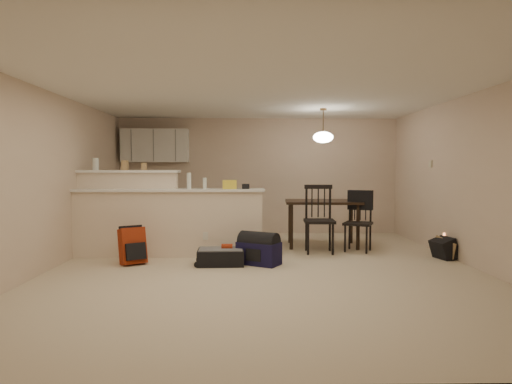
{
  "coord_description": "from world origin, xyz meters",
  "views": [
    {
      "loc": [
        -0.22,
        -6.42,
        1.42
      ],
      "look_at": [
        -0.1,
        0.7,
        1.05
      ],
      "focal_mm": 32.0,
      "sensor_mm": 36.0,
      "label": 1
    }
  ],
  "objects_px": {
    "pendant_lamp": "(323,137)",
    "red_backpack": "(132,246)",
    "dining_chair_far": "(358,222)",
    "suitcase": "(221,257)",
    "navy_duffel": "(259,253)",
    "black_daypack": "(444,249)",
    "dining_chair_near": "(319,219)",
    "dining_table": "(323,206)"
  },
  "relations": [
    {
      "from": "pendant_lamp",
      "to": "red_backpack",
      "type": "xyz_separation_m",
      "value": [
        -3.07,
        -1.5,
        -1.72
      ]
    },
    {
      "from": "dining_chair_far",
      "to": "suitcase",
      "type": "relative_size",
      "value": 1.51
    },
    {
      "from": "navy_duffel",
      "to": "black_daypack",
      "type": "relative_size",
      "value": 1.68
    },
    {
      "from": "suitcase",
      "to": "navy_duffel",
      "type": "bearing_deg",
      "value": 0.98
    },
    {
      "from": "red_backpack",
      "to": "navy_duffel",
      "type": "bearing_deg",
      "value": -34.09
    },
    {
      "from": "red_backpack",
      "to": "black_daypack",
      "type": "height_order",
      "value": "red_backpack"
    },
    {
      "from": "pendant_lamp",
      "to": "suitcase",
      "type": "height_order",
      "value": "pendant_lamp"
    },
    {
      "from": "suitcase",
      "to": "dining_chair_near",
      "type": "bearing_deg",
      "value": 28.46
    },
    {
      "from": "pendant_lamp",
      "to": "red_backpack",
      "type": "height_order",
      "value": "pendant_lamp"
    },
    {
      "from": "dining_table",
      "to": "pendant_lamp",
      "type": "bearing_deg",
      "value": 3.29
    },
    {
      "from": "dining_chair_far",
      "to": "suitcase",
      "type": "distance_m",
      "value": 2.54
    },
    {
      "from": "pendant_lamp",
      "to": "black_daypack",
      "type": "height_order",
      "value": "pendant_lamp"
    },
    {
      "from": "dining_chair_near",
      "to": "suitcase",
      "type": "bearing_deg",
      "value": -147.07
    },
    {
      "from": "dining_table",
      "to": "black_daypack",
      "type": "relative_size",
      "value": 3.83
    },
    {
      "from": "pendant_lamp",
      "to": "dining_chair_far",
      "type": "bearing_deg",
      "value": -45.06
    },
    {
      "from": "dining_chair_far",
      "to": "red_backpack",
      "type": "bearing_deg",
      "value": -139.83
    },
    {
      "from": "red_backpack",
      "to": "navy_duffel",
      "type": "relative_size",
      "value": 0.88
    },
    {
      "from": "dining_chair_far",
      "to": "pendant_lamp",
      "type": "bearing_deg",
      "value": 159.91
    },
    {
      "from": "suitcase",
      "to": "navy_duffel",
      "type": "distance_m",
      "value": 0.56
    },
    {
      "from": "dining_table",
      "to": "dining_chair_near",
      "type": "xyz_separation_m",
      "value": [
        -0.16,
        -0.66,
        -0.16
      ]
    },
    {
      "from": "red_backpack",
      "to": "dining_chair_near",
      "type": "bearing_deg",
      "value": -16.14
    },
    {
      "from": "dining_table",
      "to": "red_backpack",
      "type": "distance_m",
      "value": 3.45
    },
    {
      "from": "red_backpack",
      "to": "suitcase",
      "type": "bearing_deg",
      "value": -36.01
    },
    {
      "from": "dining_chair_near",
      "to": "red_backpack",
      "type": "relative_size",
      "value": 2.13
    },
    {
      "from": "suitcase",
      "to": "red_backpack",
      "type": "xyz_separation_m",
      "value": [
        -1.31,
        0.09,
        0.15
      ]
    },
    {
      "from": "dining_table",
      "to": "navy_duffel",
      "type": "bearing_deg",
      "value": -124.19
    },
    {
      "from": "dining_table",
      "to": "dining_chair_far",
      "type": "bearing_deg",
      "value": -41.78
    },
    {
      "from": "dining_table",
      "to": "dining_chair_far",
      "type": "xyz_separation_m",
      "value": [
        0.52,
        -0.52,
        -0.22
      ]
    },
    {
      "from": "pendant_lamp",
      "to": "navy_duffel",
      "type": "bearing_deg",
      "value": -127.48
    },
    {
      "from": "black_daypack",
      "to": "pendant_lamp",
      "type": "bearing_deg",
      "value": 41.56
    },
    {
      "from": "navy_duffel",
      "to": "dining_chair_far",
      "type": "bearing_deg",
      "value": 61.04
    },
    {
      "from": "dining_table",
      "to": "dining_chair_far",
      "type": "distance_m",
      "value": 0.77
    },
    {
      "from": "dining_chair_far",
      "to": "suitcase",
      "type": "xyz_separation_m",
      "value": [
        -2.28,
        -1.06,
        -0.39
      ]
    },
    {
      "from": "dining_chair_near",
      "to": "black_daypack",
      "type": "relative_size",
      "value": 3.16
    },
    {
      "from": "pendant_lamp",
      "to": "dining_chair_near",
      "type": "distance_m",
      "value": 1.57
    },
    {
      "from": "dining_chair_near",
      "to": "dining_table",
      "type": "bearing_deg",
      "value": 79.05
    },
    {
      "from": "dining_chair_far",
      "to": "red_backpack",
      "type": "height_order",
      "value": "dining_chair_far"
    },
    {
      "from": "dining_table",
      "to": "black_daypack",
      "type": "distance_m",
      "value": 2.18
    },
    {
      "from": "dining_table",
      "to": "dining_chair_near",
      "type": "distance_m",
      "value": 0.7
    },
    {
      "from": "navy_duffel",
      "to": "red_backpack",
      "type": "bearing_deg",
      "value": -151.82
    },
    {
      "from": "suitcase",
      "to": "navy_duffel",
      "type": "xyz_separation_m",
      "value": [
        0.56,
        0.03,
        0.05
      ]
    },
    {
      "from": "suitcase",
      "to": "black_daypack",
      "type": "xyz_separation_m",
      "value": [
        3.48,
        0.38,
        0.05
      ]
    }
  ]
}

